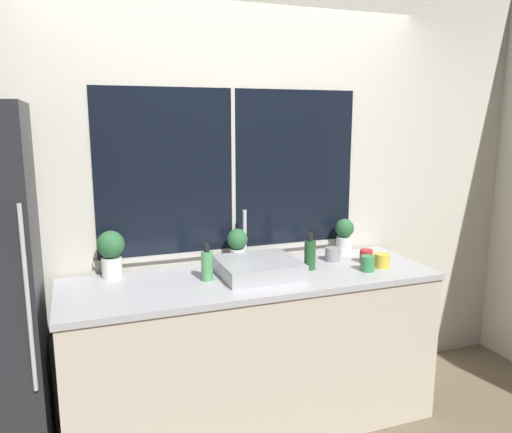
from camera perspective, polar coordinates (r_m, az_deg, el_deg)
wall_back at (r=3.16m, az=-2.82°, el=2.58°), size 8.00×0.09×2.70m
wall_right at (r=4.88m, az=19.20°, el=4.94°), size 0.06×7.00×2.70m
counter at (r=3.06m, az=-0.33°, el=-15.14°), size 2.15×0.69×0.93m
sink at (r=2.90m, az=0.22°, el=-5.81°), size 0.44×0.47×0.34m
potted_plant_left at (r=2.94m, az=-16.24°, el=-3.82°), size 0.16×0.16×0.27m
potted_plant_center at (r=3.09m, az=-2.14°, el=-3.20°), size 0.13×0.13×0.23m
potted_plant_right at (r=3.39m, az=10.06°, el=-2.08°), size 0.12×0.12×0.24m
soap_bottle at (r=2.81m, az=-5.61°, el=-5.56°), size 0.06×0.06×0.21m
bottle_tall at (r=3.01m, az=6.18°, el=-4.31°), size 0.07×0.07×0.22m
mug_grey at (r=3.22m, az=8.73°, el=-4.29°), size 0.09×0.09×0.09m
mug_green at (r=3.05m, az=12.63°, el=-5.27°), size 0.08×0.08×0.09m
mug_red at (r=3.22m, az=12.46°, el=-4.46°), size 0.08×0.08×0.08m
mug_yellow at (r=3.14m, az=14.19°, el=-4.90°), size 0.09×0.09×0.08m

